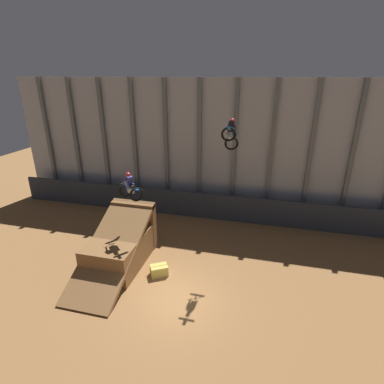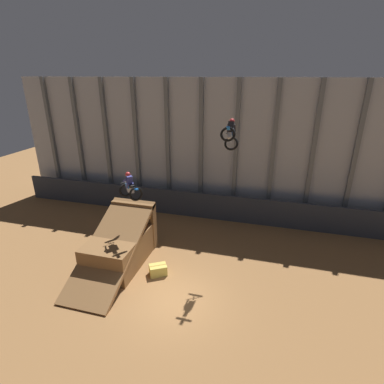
% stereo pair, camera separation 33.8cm
% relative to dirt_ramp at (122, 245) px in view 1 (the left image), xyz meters
% --- Properties ---
extents(ground_plane, '(60.00, 60.00, 0.00)m').
position_rel_dirt_ramp_xyz_m(ground_plane, '(3.95, -2.38, -1.02)').
color(ground_plane, olive).
extents(arena_back_wall, '(32.00, 0.40, 9.80)m').
position_rel_dirt_ramp_xyz_m(arena_back_wall, '(3.95, 7.80, 3.88)').
color(arena_back_wall, '#A3A8B2').
rests_on(arena_back_wall, ground_plane).
extents(lower_barrier, '(31.36, 0.20, 1.94)m').
position_rel_dirt_ramp_xyz_m(lower_barrier, '(3.95, 6.53, -0.05)').
color(lower_barrier, '#2D333D').
rests_on(lower_barrier, ground_plane).
extents(dirt_ramp, '(2.67, 6.26, 3.05)m').
position_rel_dirt_ramp_xyz_m(dirt_ramp, '(0.00, 0.00, 0.00)').
color(dirt_ramp, brown).
rests_on(dirt_ramp, ground_plane).
extents(rider_bike_left_air, '(1.70, 1.60, 1.56)m').
position_rel_dirt_ramp_xyz_m(rider_bike_left_air, '(0.73, 0.15, 3.43)').
color(rider_bike_left_air, black).
extents(rider_bike_right_air, '(0.75, 1.68, 1.68)m').
position_rel_dirt_ramp_xyz_m(rider_bike_right_air, '(5.63, 1.65, 6.18)').
color(rider_bike_right_air, black).
extents(hay_bale_trackside, '(1.08, 0.98, 0.57)m').
position_rel_dirt_ramp_xyz_m(hay_bale_trackside, '(2.46, -0.75, -0.74)').
color(hay_bale_trackside, '#CCB751').
rests_on(hay_bale_trackside, ground_plane).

